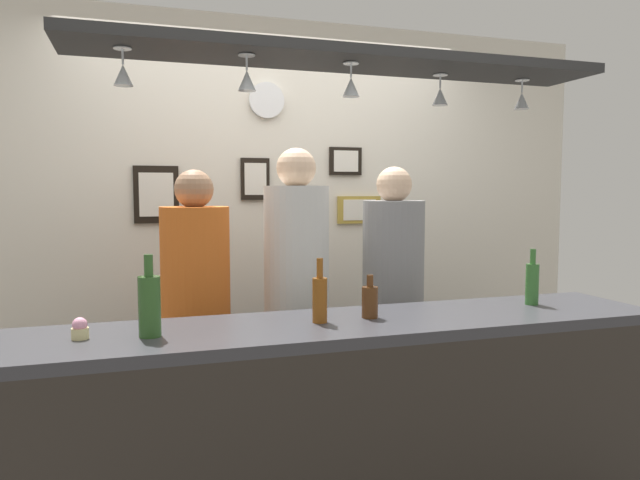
% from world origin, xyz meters
% --- Properties ---
extents(back_wall, '(4.40, 0.06, 2.60)m').
position_xyz_m(back_wall, '(0.00, 1.10, 1.30)').
color(back_wall, silver).
rests_on(back_wall, ground_plane).
extents(bar_counter, '(2.70, 0.55, 1.00)m').
position_xyz_m(bar_counter, '(0.00, -0.50, 0.68)').
color(bar_counter, '#38383D').
rests_on(bar_counter, ground_plane).
extents(overhead_glass_rack, '(2.20, 0.36, 0.04)m').
position_xyz_m(overhead_glass_rack, '(0.00, -0.30, 2.06)').
color(overhead_glass_rack, black).
extents(hanging_wineglass_far_left, '(0.07, 0.07, 0.13)m').
position_xyz_m(hanging_wineglass_far_left, '(-0.87, -0.31, 1.94)').
color(hanging_wineglass_far_left, silver).
rests_on(hanging_wineglass_far_left, overhead_glass_rack).
extents(hanging_wineglass_left, '(0.07, 0.07, 0.13)m').
position_xyz_m(hanging_wineglass_left, '(-0.43, -0.34, 1.94)').
color(hanging_wineglass_left, silver).
rests_on(hanging_wineglass_left, overhead_glass_rack).
extents(hanging_wineglass_center_left, '(0.07, 0.07, 0.13)m').
position_xyz_m(hanging_wineglass_center_left, '(-0.01, -0.33, 1.94)').
color(hanging_wineglass_center_left, silver).
rests_on(hanging_wineglass_center_left, overhead_glass_rack).
extents(hanging_wineglass_center, '(0.07, 0.07, 0.13)m').
position_xyz_m(hanging_wineglass_center, '(0.44, -0.23, 1.94)').
color(hanging_wineglass_center, silver).
rests_on(hanging_wineglass_center, overhead_glass_rack).
extents(hanging_wineglass_center_right, '(0.07, 0.07, 0.13)m').
position_xyz_m(hanging_wineglass_center_right, '(0.86, -0.24, 1.94)').
color(hanging_wineglass_center_right, silver).
rests_on(hanging_wineglass_center_right, overhead_glass_rack).
extents(person_left_orange_shirt, '(0.34, 0.34, 1.63)m').
position_xyz_m(person_left_orange_shirt, '(-0.56, 0.38, 0.98)').
color(person_left_orange_shirt, '#2D334C').
rests_on(person_left_orange_shirt, ground_plane).
extents(person_middle_white_patterned_shirt, '(0.34, 0.34, 1.75)m').
position_xyz_m(person_middle_white_patterned_shirt, '(-0.04, 0.38, 1.06)').
color(person_middle_white_patterned_shirt, '#2D334C').
rests_on(person_middle_white_patterned_shirt, ground_plane).
extents(person_right_grey_shirt, '(0.34, 0.34, 1.66)m').
position_xyz_m(person_right_grey_shirt, '(0.52, 0.38, 1.00)').
color(person_right_grey_shirt, '#2D334C').
rests_on(person_right_grey_shirt, ground_plane).
extents(bottle_beer_green_import, '(0.06, 0.06, 0.26)m').
position_xyz_m(bottle_beer_green_import, '(0.91, -0.29, 1.11)').
color(bottle_beer_green_import, '#336B2D').
rests_on(bottle_beer_green_import, bar_counter).
extents(bottle_beer_brown_stubby, '(0.07, 0.07, 0.18)m').
position_xyz_m(bottle_beer_brown_stubby, '(0.08, -0.33, 1.07)').
color(bottle_beer_brown_stubby, '#512D14').
rests_on(bottle_beer_brown_stubby, bar_counter).
extents(bottle_champagne_green, '(0.08, 0.08, 0.30)m').
position_xyz_m(bottle_champagne_green, '(-0.80, -0.38, 1.12)').
color(bottle_champagne_green, '#2D5623').
rests_on(bottle_champagne_green, bar_counter).
extents(bottle_beer_amber_tall, '(0.06, 0.06, 0.26)m').
position_xyz_m(bottle_beer_amber_tall, '(-0.14, -0.35, 1.10)').
color(bottle_beer_amber_tall, brown).
rests_on(bottle_beer_amber_tall, bar_counter).
extents(cupcake, '(0.06, 0.06, 0.08)m').
position_xyz_m(cupcake, '(-1.04, -0.34, 1.04)').
color(cupcake, beige).
rests_on(cupcake, bar_counter).
extents(picture_frame_crest, '(0.18, 0.02, 0.26)m').
position_xyz_m(picture_frame_crest, '(-0.12, 1.06, 1.60)').
color(picture_frame_crest, black).
rests_on(picture_frame_crest, back_wall).
extents(picture_frame_lower_pair, '(0.30, 0.02, 0.18)m').
position_xyz_m(picture_frame_lower_pair, '(0.58, 1.06, 1.41)').
color(picture_frame_lower_pair, '#B29338').
rests_on(picture_frame_lower_pair, back_wall).
extents(picture_frame_upper_small, '(0.22, 0.02, 0.18)m').
position_xyz_m(picture_frame_upper_small, '(0.48, 1.06, 1.72)').
color(picture_frame_upper_small, black).
rests_on(picture_frame_upper_small, back_wall).
extents(picture_frame_caricature, '(0.26, 0.02, 0.34)m').
position_xyz_m(picture_frame_caricature, '(-0.71, 1.06, 1.51)').
color(picture_frame_caricature, black).
rests_on(picture_frame_caricature, back_wall).
extents(wall_clock, '(0.22, 0.03, 0.22)m').
position_xyz_m(wall_clock, '(-0.04, 1.05, 2.09)').
color(wall_clock, white).
rests_on(wall_clock, back_wall).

